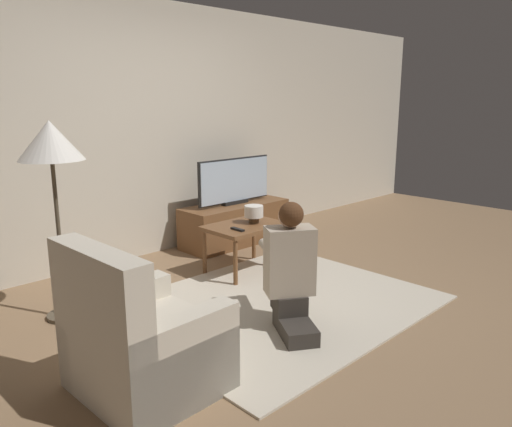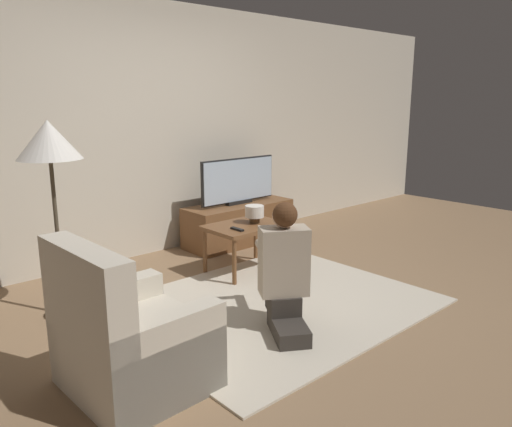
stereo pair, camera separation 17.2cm
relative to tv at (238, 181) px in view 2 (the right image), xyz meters
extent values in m
plane|color=#896B4C|center=(-0.93, -1.56, -0.72)|extent=(10.00, 10.00, 0.00)
cube|color=beige|center=(-0.93, 0.37, 0.58)|extent=(10.00, 0.06, 2.60)
cube|color=beige|center=(-0.93, -1.56, -0.72)|extent=(2.34, 1.92, 0.02)
cube|color=brown|center=(0.00, 0.00, -0.49)|extent=(1.29, 0.48, 0.46)
cube|color=black|center=(0.00, 0.00, -0.24)|extent=(0.35, 0.08, 0.04)
cube|color=black|center=(0.00, 0.00, 0.01)|extent=(1.02, 0.03, 0.49)
cube|color=silver|center=(0.00, 0.00, 0.01)|extent=(0.99, 0.04, 0.46)
cube|color=brown|center=(-0.59, -0.80, -0.27)|extent=(0.73, 0.52, 0.04)
cylinder|color=brown|center=(-0.91, -1.02, -0.51)|extent=(0.04, 0.04, 0.43)
cylinder|color=brown|center=(-0.26, -1.02, -0.51)|extent=(0.04, 0.04, 0.43)
cylinder|color=brown|center=(-0.91, -0.58, -0.51)|extent=(0.04, 0.04, 0.43)
cylinder|color=brown|center=(-0.26, -0.58, -0.51)|extent=(0.04, 0.04, 0.43)
cylinder|color=#4C4233|center=(-2.27, -0.59, -0.71)|extent=(0.28, 0.28, 0.03)
cylinder|color=#4C4233|center=(-2.27, -0.59, 0.01)|extent=(0.03, 0.03, 1.41)
cone|color=silver|center=(-2.27, -0.59, 0.62)|extent=(0.46, 0.46, 0.28)
cube|color=beige|center=(-2.33, -1.85, -0.53)|extent=(0.73, 0.79, 0.39)
cube|color=beige|center=(-2.60, -1.86, -0.08)|extent=(0.18, 0.77, 0.50)
cube|color=beige|center=(-2.32, -2.17, -0.46)|extent=(0.71, 0.16, 0.53)
cube|color=beige|center=(-2.34, -1.54, -0.46)|extent=(0.71, 0.16, 0.53)
cube|color=#332D28|center=(-1.27, -2.03, -0.65)|extent=(0.41, 0.48, 0.11)
cube|color=#332D28|center=(-1.18, -1.89, -0.53)|extent=(0.31, 0.32, 0.14)
cube|color=tan|center=(-1.18, -1.89, -0.22)|extent=(0.39, 0.35, 0.49)
sphere|color=#DBAD8E|center=(-1.18, -1.89, 0.11)|extent=(0.17, 0.17, 0.17)
sphere|color=#4C2D19|center=(-1.19, -1.91, 0.13)|extent=(0.17, 0.17, 0.17)
cube|color=black|center=(-0.98, -1.58, -0.19)|extent=(0.13, 0.11, 0.04)
cylinder|color=tan|center=(-0.96, -1.73, -0.19)|extent=(0.22, 0.29, 0.07)
cylinder|color=tan|center=(-1.13, -1.62, -0.19)|extent=(0.22, 0.29, 0.07)
cylinder|color=#4C3823|center=(-0.49, -0.81, -0.23)|extent=(0.10, 0.10, 0.06)
cylinder|color=silver|center=(-0.49, -0.81, -0.14)|extent=(0.18, 0.18, 0.11)
cube|color=black|center=(-0.78, -0.90, -0.25)|extent=(0.04, 0.15, 0.02)
camera|label=1|loc=(-3.70, -4.13, 0.91)|focal=35.00mm
camera|label=2|loc=(-3.57, -4.25, 0.91)|focal=35.00mm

